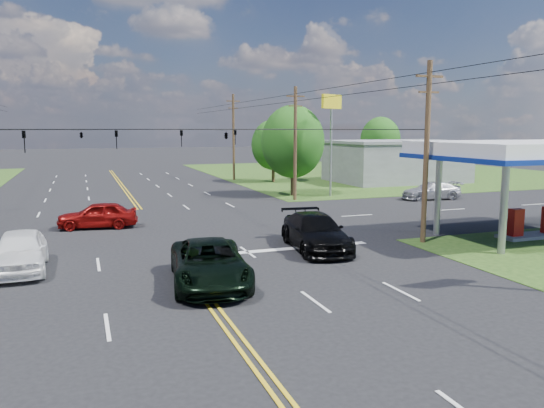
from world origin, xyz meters
name	(u,v)px	position (x,y,z in m)	size (l,w,h in m)	color
ground	(154,228)	(0.00, 12.00, 0.00)	(280.00, 280.00, 0.00)	black
grass_ne	(378,172)	(35.00, 44.00, 0.00)	(46.00, 48.00, 0.03)	#204114
stop_bar	(276,250)	(5.00, 4.00, 0.00)	(10.00, 0.50, 0.02)	silver
retail_ne	(396,162)	(30.00, 32.00, 2.20)	(14.00, 10.00, 4.40)	slate
gas_canopy	(538,153)	(19.50, 2.00, 4.71)	(12.20, 8.20, 5.35)	white
pole_se	(426,150)	(13.00, 3.00, 4.92)	(1.60, 0.28, 9.50)	#3F281A
pole_ne	(295,142)	(13.00, 21.00, 4.92)	(1.60, 0.28, 9.50)	#3F281A
pole_right_far	(234,136)	(13.00, 40.00, 5.17)	(1.60, 0.28, 10.00)	#3F281A
span_wire_signals	(151,129)	(0.00, 12.00, 6.00)	(26.00, 18.00, 1.13)	black
power_lines	(154,82)	(0.00, 10.00, 8.60)	(26.04, 100.00, 0.64)	black
tree_right_a	(293,142)	(14.00, 24.00, 4.87)	(5.70, 5.70, 8.18)	#3F281A
tree_right_b	(273,145)	(16.50, 36.00, 4.22)	(4.94, 4.94, 7.09)	#3F281A
tree_far_r	(380,140)	(34.00, 42.00, 4.54)	(5.32, 5.32, 7.63)	#3F281A
pickup_dkgreen	(209,263)	(0.50, -0.67, 0.85)	(2.83, 6.13, 1.70)	black
suv_black	(315,232)	(6.92, 3.50, 0.89)	(2.49, 6.12, 1.78)	black
pickup_white	(20,251)	(-6.63, 4.00, 0.88)	(2.07, 5.15, 1.76)	white
sedan_red	(98,215)	(-3.20, 13.33, 0.81)	(1.90, 4.73, 1.61)	maroon
sedan_far	(431,191)	(24.21, 17.50, 0.75)	(2.11, 5.18, 1.50)	silver
polesign_ne	(331,116)	(17.00, 22.36, 7.15)	(2.35, 1.25, 9.01)	#A5A5AA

